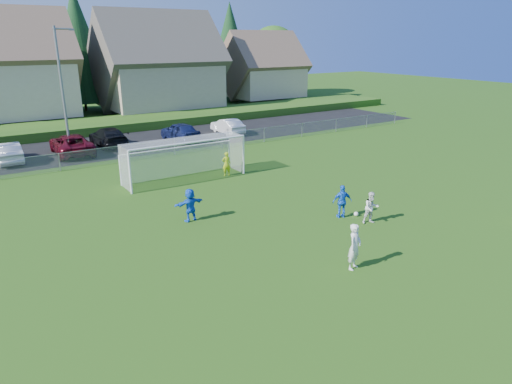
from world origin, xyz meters
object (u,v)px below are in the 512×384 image
(player_white_a, at_px, (355,247))
(player_blue_a, at_px, (342,201))
(player_blue_b, at_px, (190,205))
(car_f, at_px, (228,126))
(soccer_ball, at_px, (356,214))
(goalkeeper, at_px, (226,164))
(car_d, at_px, (108,137))
(soccer_goal, at_px, (183,153))
(player_white_b, at_px, (371,208))
(car_b, at_px, (8,152))
(car_c, at_px, (71,144))
(car_e, at_px, (180,131))

(player_white_a, distance_m, player_blue_a, 5.16)
(player_blue_a, distance_m, player_blue_b, 7.20)
(player_white_a, xyz_separation_m, car_f, (8.78, 24.69, -0.21))
(soccer_ball, xyz_separation_m, car_f, (4.87, 20.93, 0.57))
(player_blue_b, bearing_deg, goalkeeper, -136.17)
(car_f, bearing_deg, car_d, -4.32)
(player_blue_b, bearing_deg, car_f, -128.24)
(player_blue_b, distance_m, soccer_goal, 6.99)
(player_white_b, distance_m, soccer_goal, 12.09)
(car_d, bearing_deg, player_blue_a, 101.95)
(goalkeeper, xyz_separation_m, soccer_goal, (-2.52, 0.84, 0.87))
(player_white_a, relative_size, soccer_goal, 0.24)
(player_white_a, distance_m, car_d, 25.69)
(player_blue_b, xyz_separation_m, car_d, (1.41, 18.02, -0.06))
(soccer_ball, xyz_separation_m, soccer_goal, (-4.33, 10.30, 1.52))
(player_white_b, height_order, goalkeeper, player_white_b)
(car_d, relative_size, soccer_goal, 0.68)
(soccer_ball, relative_size, player_blue_b, 0.14)
(goalkeeper, bearing_deg, soccer_ball, 111.93)
(player_blue_b, xyz_separation_m, soccer_goal, (2.62, 6.43, 0.83))
(player_white_a, bearing_deg, car_b, 88.77)
(car_b, relative_size, car_c, 0.79)
(car_c, bearing_deg, car_b, 2.30)
(car_e, bearing_deg, car_b, -3.75)
(player_blue_b, distance_m, car_d, 18.07)
(soccer_ball, relative_size, car_e, 0.05)
(player_blue_b, height_order, goalkeeper, player_blue_b)
(player_white_b, xyz_separation_m, car_e, (0.20, 21.65, 0.01))
(car_e, relative_size, soccer_goal, 0.61)
(player_blue_b, height_order, car_c, player_blue_b)
(soccer_goal, bearing_deg, goalkeeper, -18.42)
(car_e, height_order, car_f, car_e)
(soccer_ball, xyz_separation_m, player_white_a, (-3.92, -3.75, 0.78))
(goalkeeper, bearing_deg, player_white_a, 92.05)
(car_d, bearing_deg, player_blue_b, 84.86)
(car_e, bearing_deg, player_white_a, 76.34)
(soccer_ball, height_order, player_blue_a, player_blue_a)
(player_white_b, distance_m, goalkeeper, 10.59)
(soccer_ball, height_order, soccer_goal, soccer_goal)
(car_c, distance_m, soccer_goal, 11.20)
(soccer_ball, distance_m, player_white_a, 5.48)
(car_c, relative_size, car_e, 1.20)
(car_f, bearing_deg, player_blue_b, 56.21)
(soccer_ball, relative_size, car_b, 0.05)
(soccer_ball, xyz_separation_m, player_blue_b, (-6.95, 3.87, 0.68))
(car_d, bearing_deg, car_f, 174.09)
(car_c, relative_size, soccer_goal, 0.73)
(car_d, bearing_deg, car_e, 167.04)
(car_c, bearing_deg, car_d, -156.06)
(soccer_ball, xyz_separation_m, car_d, (-5.55, 21.89, 0.62))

